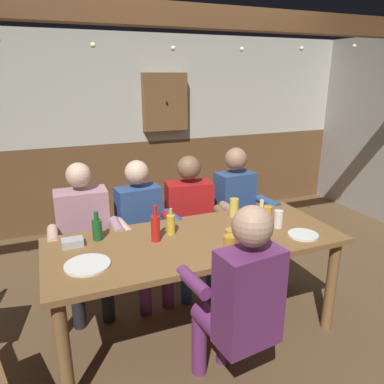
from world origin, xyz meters
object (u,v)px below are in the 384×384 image
Objects in this scene: pint_glass_4 at (278,219)px; bottle_0 at (156,227)px; condiment_caddy at (73,242)px; bottle_2 at (97,229)px; pint_glass_2 at (231,240)px; person_2 at (191,217)px; person_1 at (142,226)px; bottle_1 at (171,224)px; pint_glass_1 at (267,214)px; wall_dart_cabinet at (165,102)px; person_0 at (84,232)px; plate_1 at (87,265)px; pint_glass_3 at (230,247)px; plate_0 at (303,235)px; dining_table at (196,252)px; pint_glass_0 at (234,208)px; table_candle at (262,204)px; person_4 at (240,299)px; person_3 at (239,209)px.

bottle_0 is at bearing 172.75° from pint_glass_4.
condiment_caddy is 0.57m from bottle_0.
bottle_2 reaches higher than condiment_caddy.
pint_glass_2 is 1.14× the size of pint_glass_4.
person_2 is 8.65× the size of condiment_caddy.
person_1 is at bearing 141.82° from pint_glass_4.
pint_glass_1 is (0.79, -0.04, -0.02)m from bottle_1.
person_1 reaches higher than bottle_1.
wall_dart_cabinet is at bearing 92.66° from pint_glass_4.
bottle_2 is at bearing 168.51° from bottle_1.
plate_1 is at bearing 86.73° from person_0.
pint_glass_3 is at bearing -121.59° from pint_glass_2.
bottle_1 is (0.08, -0.50, 0.19)m from person_1.
pint_glass_3 is at bearing -170.72° from plate_0.
plate_1 is (-1.49, 0.13, 0.00)m from plate_0.
person_2 reaches higher than bottle_1.
dining_table is 1.68× the size of person_0.
bottle_2 is at bearing 71.99° from plate_1.
pint_glass_3 is (0.72, -0.60, -0.00)m from bottle_2.
pint_glass_1 is 0.15m from pint_glass_4.
dining_table is at bearing 117.87° from pint_glass_2.
dining_table is 1.71× the size of person_2.
pint_glass_3 is (0.35, -0.43, -0.02)m from bottle_0.
bottle_0 is 0.75m from pint_glass_0.
pint_glass_4 reaches higher than dining_table.
pint_glass_1 is (-0.10, -0.25, 0.02)m from table_candle.
person_2 is 5.62× the size of plate_0.
person_0 reaches higher than table_candle.
pint_glass_1 is at bearing 135.61° from person_2.
plate_1 is at bearing 174.83° from plate_0.
person_4 is 5.87× the size of plate_0.
pint_glass_4 is (1.35, -0.71, 0.17)m from person_0.
bottle_1 is (-0.84, -0.51, 0.17)m from person_3.
bottle_0 is 0.15m from bottle_1.
pint_glass_0 is (-0.31, -0.07, 0.04)m from table_candle.
plate_0 is (0.74, 0.40, 0.10)m from person_4.
pint_glass_0 is at bearing 138.34° from pint_glass_1.
dining_table is 0.35m from bottle_0.
pint_glass_1 is 0.74× the size of pint_glass_3.
person_1 reaches higher than pint_glass_4.
plate_0 is (0.95, -0.89, 0.13)m from person_1.
bottle_1 is (0.68, -0.07, 0.05)m from condiment_caddy.
pint_glass_2 is (0.84, -0.92, 0.17)m from person_0.
person_1 reaches higher than condiment_caddy.
person_1 is at bearing -114.75° from wall_dart_cabinet.
wall_dart_cabinet is (1.36, 2.10, 0.75)m from condiment_caddy.
person_1 is 10.52× the size of pint_glass_1.
person_3 reaches higher than plate_0.
person_0 is at bearing -127.02° from wall_dart_cabinet.
pint_glass_0 reaches higher than plate_1.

